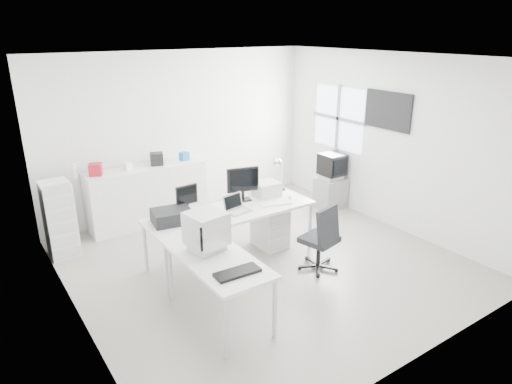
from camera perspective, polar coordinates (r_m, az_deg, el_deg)
floor at (r=6.56m, az=1.00°, el=-8.73°), size 5.00×5.00×0.01m
ceiling at (r=5.77m, az=1.17°, el=16.47°), size 5.00×5.00×0.01m
back_wall at (r=8.12m, az=-9.29°, el=7.25°), size 5.00×0.02×2.80m
left_wall at (r=5.07m, az=-22.62°, el=-1.84°), size 0.02×5.00×2.80m
right_wall at (r=7.69m, az=16.52°, el=5.99°), size 0.02×5.00×2.80m
window at (r=8.42m, az=10.25°, el=9.05°), size 0.02×1.20×1.10m
wall_picture at (r=7.63m, az=16.16°, el=9.76°), size 0.04×0.90×0.60m
main_desk at (r=6.49m, az=-3.00°, el=-5.41°), size 2.40×0.80×0.75m
side_desk at (r=5.27m, az=-4.65°, el=-11.88°), size 0.70×1.40×0.75m
drawer_pedestal at (r=6.91m, az=1.75°, el=-4.42°), size 0.40×0.50×0.60m
inkjet_printer at (r=6.02m, az=-10.50°, el=-2.97°), size 0.54×0.45×0.17m
lcd_monitor_small at (r=6.23m, az=-8.62°, el=-1.01°), size 0.32×0.20×0.39m
lcd_monitor_large at (r=6.62m, az=-1.65°, el=0.96°), size 0.51×0.30×0.49m
laptop at (r=6.23m, az=-2.21°, el=-1.52°), size 0.42×0.42×0.24m
white_keyboard at (r=6.55m, az=2.47°, el=-1.45°), size 0.48×0.25×0.02m
white_mouse at (r=6.76m, az=4.26°, el=-0.65°), size 0.06×0.06×0.06m
laser_printer at (r=6.85m, az=1.30°, el=0.40°), size 0.38×0.33×0.21m
desk_lamp at (r=7.07m, az=3.24°, el=2.18°), size 0.21×0.21×0.49m
crt_monitor at (r=5.17m, az=-6.23°, el=-4.70°), size 0.51×0.51×0.51m
black_keyboard at (r=4.78m, az=-2.34°, el=-10.01°), size 0.49×0.22×0.03m
office_chair at (r=6.24m, az=7.92°, el=-5.50°), size 0.68×0.68×0.98m
tv_cabinet at (r=8.47m, az=9.30°, el=-0.12°), size 0.51×0.42×0.56m
crt_tv at (r=8.31m, az=9.49°, el=3.15°), size 0.50×0.48×0.45m
sideboard at (r=7.84m, az=-13.34°, el=-0.38°), size 1.98×0.50×0.99m
clutter_box_a at (r=7.43m, az=-19.42°, el=2.68°), size 0.24×0.23×0.19m
clutter_box_b at (r=7.58m, az=-15.77°, el=3.14°), size 0.16×0.15×0.13m
clutter_box_c at (r=7.73m, az=-12.31°, el=4.07°), size 0.25×0.24×0.20m
clutter_box_d at (r=7.93m, az=-8.96°, el=4.44°), size 0.16×0.14×0.14m
clutter_bottle at (r=7.40m, az=-21.74°, el=2.45°), size 0.07×0.07×0.22m
filing_cabinet at (r=7.12m, az=-23.36°, el=-3.14°), size 0.39×0.46×1.11m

